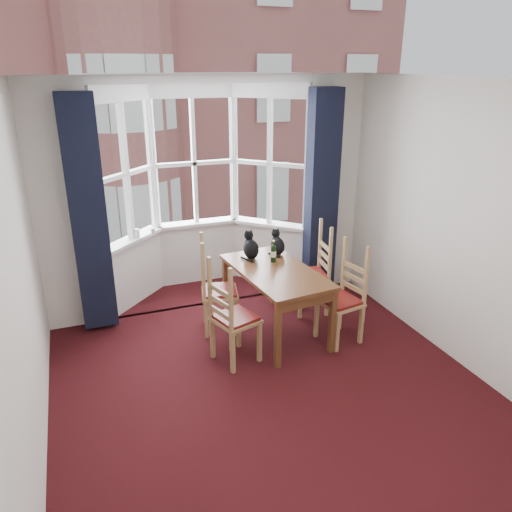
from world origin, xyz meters
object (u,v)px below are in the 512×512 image
cat_right (277,244)px  wine_bottle (273,252)px  chair_left_near (228,322)px  chair_right_near (346,300)px  dining_table (276,278)px  candle_short (153,232)px  chair_right_far (317,275)px  cat_left (251,247)px  candle_tall (137,233)px  chair_left_far (212,292)px

cat_right → wine_bottle: 0.26m
chair_left_near → chair_right_near: same height
dining_table → chair_left_near: (-0.69, -0.43, -0.20)m
cat_right → wine_bottle: bearing=-122.7°
chair_right_near → candle_short: (-1.79, 1.79, 0.45)m
chair_right_far → cat_left: bearing=172.1°
dining_table → cat_right: bearing=65.3°
candle_tall → candle_short: 0.20m
dining_table → cat_right: cat_right is taller
wine_bottle → chair_left_near: bearing=-138.9°
cat_right → wine_bottle: (-0.14, -0.22, -0.01)m
wine_bottle → dining_table: bearing=-105.9°
chair_right_near → cat_right: size_ratio=2.93×
dining_table → candle_tall: (-1.31, 1.35, 0.25)m
chair_left_far → candle_short: candle_short is taller
chair_right_near → candle_short: candle_short is taller
chair_left_far → chair_right_far: bearing=1.3°
candle_short → chair_left_near: bearing=-76.9°
wine_bottle → candle_short: size_ratio=2.71×
cat_right → candle_short: cat_right is taller
chair_left_far → wine_bottle: size_ratio=3.55×
chair_right_far → candle_tall: size_ratio=8.18×
chair_left_near → candle_short: (-0.42, 1.81, 0.45)m
chair_left_near → candle_tall: size_ratio=8.18×
cat_left → wine_bottle: size_ratio=1.31×
cat_left → wine_bottle: 0.29m
cat_right → candle_tall: (-1.52, 0.89, 0.04)m
cat_left → wine_bottle: (0.20, -0.21, -0.02)m
dining_table → chair_right_near: 0.82m
chair_right_near → candle_short: 2.57m
chair_right_far → cat_right: 0.65m
dining_table → chair_right_near: size_ratio=1.62×
dining_table → chair_right_near: (0.68, -0.41, -0.20)m
dining_table → cat_left: 0.51m
chair_right_near → wine_bottle: wine_bottle is taller
chair_left_far → cat_left: size_ratio=2.70×
candle_tall → chair_left_near: bearing=-70.9°
chair_left_far → cat_right: cat_right is taller
cat_right → wine_bottle: size_ratio=1.21×
chair_right_far → cat_right: bearing=165.0°
chair_right_near → cat_right: cat_right is taller
chair_left_near → cat_right: 1.33m
chair_left_near → cat_left: bearing=57.3°
chair_right_near → candle_tall: (-1.99, 1.76, 0.45)m
cat_left → candle_short: size_ratio=3.56×
chair_right_near → cat_right: bearing=118.4°
chair_left_far → candle_short: size_ratio=9.63×
cat_right → cat_left: bearing=-177.5°
wine_bottle → cat_right: bearing=57.3°
chair_right_near → chair_left_far: bearing=152.1°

